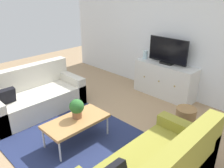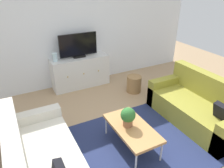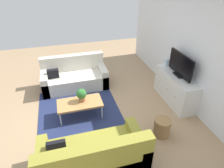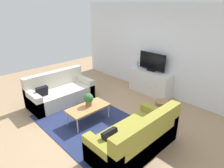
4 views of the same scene
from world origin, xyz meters
The scene contains 10 objects.
ground_plane centered at (0.00, 0.00, 0.00)m, with size 10.00×10.00×0.00m, color tan.
wall_back centered at (0.00, 2.55, 1.35)m, with size 6.40×0.12×2.70m, color white.
area_rug centered at (0.00, -0.15, 0.01)m, with size 2.50×1.90×0.01m, color navy.
couch_left_side centered at (-1.44, -0.10, 0.28)m, with size 0.85×1.78×0.86m.
coffee_table centered at (-0.04, -0.13, 0.36)m, with size 0.52×1.00×0.39m.
potted_plant centered at (-0.09, -0.07, 0.56)m, with size 0.23×0.23×0.31m.
tv_console centered at (0.00, 2.27, 0.37)m, with size 1.37×0.47×0.74m.
flat_screen_tv centered at (0.00, 2.29, 1.02)m, with size 0.90×0.16×0.56m.
glass_vase centered at (-0.57, 2.27, 0.84)m, with size 0.11×0.11×0.19m, color silver.
wicker_basket centered at (0.99, 1.40, 0.19)m, with size 0.34×0.34×0.39m, color #9E7547.
Camera 1 is at (2.50, -1.91, 2.30)m, focal length 37.05 mm.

